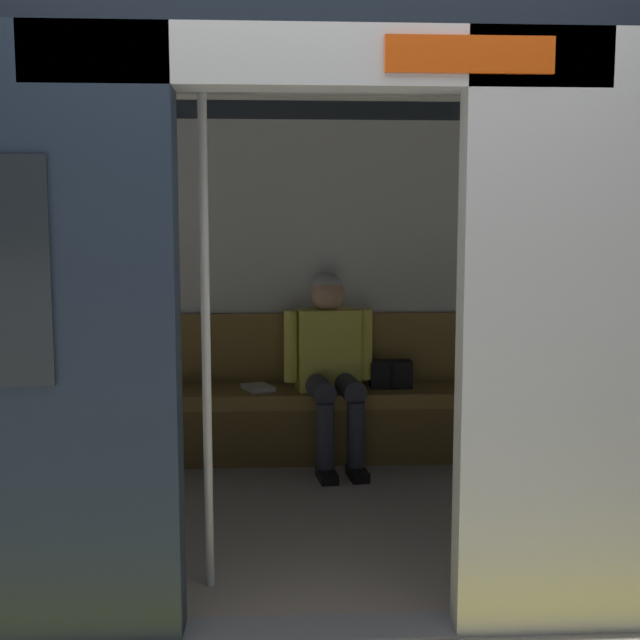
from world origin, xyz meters
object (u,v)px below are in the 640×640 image
(bench_seat, at_px, (302,406))
(book, at_px, (258,388))
(grab_pole_door, at_px, (206,331))
(train_car, at_px, (294,222))
(person_seated, at_px, (330,356))
(handbag, at_px, (391,374))

(bench_seat, relative_size, book, 15.15)
(bench_seat, distance_m, grab_pole_door, 1.93)
(grab_pole_door, bearing_deg, train_car, -115.21)
(train_car, bearing_deg, person_seated, -104.49)
(train_car, relative_size, handbag, 24.62)
(train_car, relative_size, person_seated, 5.47)
(person_seated, bearing_deg, book, -9.63)
(book, bearing_deg, grab_pole_door, 61.94)
(bench_seat, distance_m, book, 0.29)
(bench_seat, relative_size, person_seated, 2.85)
(train_car, xyz_separation_m, handbag, (-0.63, -1.03, -0.95))
(handbag, xyz_separation_m, grab_pole_door, (0.99, 1.80, 0.52))
(train_car, relative_size, bench_seat, 1.92)
(bench_seat, xyz_separation_m, grab_pole_door, (0.43, 1.75, 0.71))
(bench_seat, xyz_separation_m, book, (0.27, -0.02, 0.12))
(book, bearing_deg, handbag, 159.40)
(bench_seat, height_order, handbag, handbag)
(handbag, distance_m, book, 0.84)
(person_seated, distance_m, grab_pole_door, 1.84)
(train_car, height_order, person_seated, train_car)
(book, height_order, grab_pole_door, grab_pole_door)
(handbag, bearing_deg, bench_seat, 5.80)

